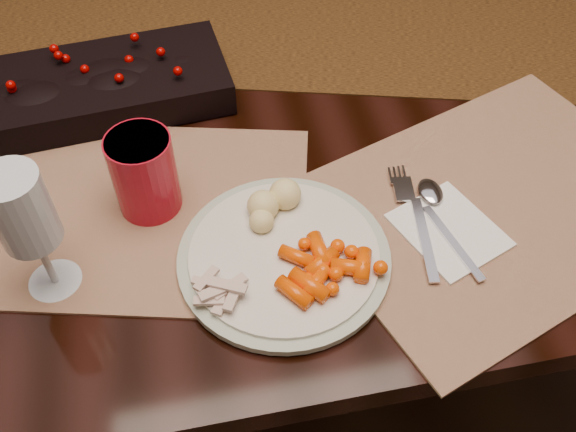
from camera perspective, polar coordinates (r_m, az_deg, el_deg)
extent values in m
plane|color=black|center=(1.61, -1.27, -10.85)|extent=(5.00, 5.00, 0.00)
cube|color=black|center=(1.29, -1.55, -2.74)|extent=(1.80, 1.00, 0.75)
cube|color=#4D260A|center=(1.16, -1.01, 15.84)|extent=(1.53, 0.70, 0.00)
cube|color=brown|center=(0.91, 17.97, 1.09)|extent=(0.58, 0.50, 0.00)
cube|color=#8D634E|center=(0.88, -13.17, 0.52)|extent=(0.51, 0.43, 0.00)
cylinder|color=silver|center=(0.80, -0.35, -3.63)|extent=(0.33, 0.33, 0.01)
cube|color=white|center=(0.86, 14.10, -1.23)|extent=(0.15, 0.16, 0.00)
cylinder|color=#AB0E21|center=(0.84, -12.65, 3.71)|extent=(0.10, 0.10, 0.11)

